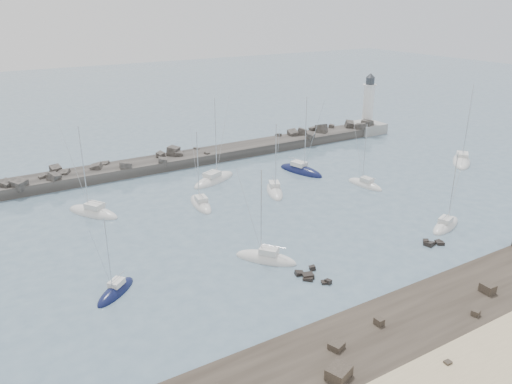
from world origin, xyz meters
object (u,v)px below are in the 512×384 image
Objects in this scene: sailboat_8 at (301,171)px; sailboat_9 at (365,185)px; lighthouse at (367,120)px; sailboat_4 at (214,180)px; sailboat_3 at (201,204)px; sailboat_10 at (461,162)px; sailboat_1 at (93,213)px; sailboat_6 at (275,192)px; sailboat_2 at (116,292)px; sailboat_7 at (446,226)px; sailboat_5 at (266,259)px.

sailboat_8 is 1.31× the size of sailboat_9.
sailboat_4 reaches higher than lighthouse.
sailboat_10 is at bearing -7.05° from sailboat_3.
sailboat_8 is at bearing 114.14° from sailboat_9.
sailboat_1 reaches higher than sailboat_9.
lighthouse is 37.39m from sailboat_9.
sailboat_3 is at bearing -19.18° from sailboat_1.
sailboat_4 is 48.73m from sailboat_10.
lighthouse reaches higher than sailboat_6.
lighthouse is at bearing 28.11° from sailboat_2.
sailboat_10 is at bearing -18.33° from sailboat_4.
sailboat_1 is at bearing 81.69° from sailboat_2.
sailboat_1 is 22.06m from sailboat_4.
sailboat_10 reaches higher than sailboat_1.
sailboat_7 reaches higher than sailboat_2.
sailboat_4 reaches higher than sailboat_3.
lighthouse is at bearing 14.33° from sailboat_4.
sailboat_7 is (41.17, -30.05, -0.01)m from sailboat_1.
sailboat_10 is at bearing -9.84° from sailboat_1.
sailboat_1 is 69.04m from sailboat_10.
sailboat_10 is (46.25, -15.32, -0.00)m from sailboat_4.
sailboat_4 is at bearing 161.67° from sailboat_10.
sailboat_7 is at bearing -60.59° from sailboat_6.
sailboat_7 is at bearing -83.36° from sailboat_8.
sailboat_8 is (41.04, 22.54, 0.02)m from sailboat_2.
sailboat_4 is 1.36× the size of sailboat_9.
lighthouse is 0.93× the size of sailboat_4.
sailboat_3 is 0.79× the size of sailboat_4.
sailboat_8 is (23.18, 24.79, 0.00)m from sailboat_5.
sailboat_3 is at bearing -127.25° from sailboat_4.
sailboat_4 is at bearing 166.41° from sailboat_8.
sailboat_8 is at bearing -0.50° from sailboat_1.
sailboat_6 is 1.08× the size of sailboat_7.
sailboat_8 is at bearing 32.28° from sailboat_6.
sailboat_7 is (26.07, -24.80, -0.00)m from sailboat_3.
sailboat_3 is 0.99× the size of sailboat_5.
sailboat_8 is (-30.59, -15.73, -2.94)m from lighthouse.
sailboat_5 reaches higher than sailboat_9.
sailboat_3 is 35.98m from sailboat_7.
sailboat_9 is at bearing -19.58° from sailboat_6.
sailboat_9 is (14.97, -5.32, -0.01)m from sailboat_6.
lighthouse is 81.27m from sailboat_2.
sailboat_10 is at bearing 34.20° from sailboat_7.
sailboat_10 reaches higher than lighthouse.
sailboat_3 is at bearing 172.95° from sailboat_10.
sailboat_7 is (19.39, -33.58, -0.01)m from sailboat_4.
sailboat_2 is 0.79× the size of sailboat_5.
sailboat_6 is at bearing 160.42° from sailboat_9.
sailboat_10 is at bearing 13.98° from sailboat_5.
lighthouse is at bearing 37.00° from sailboat_5.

